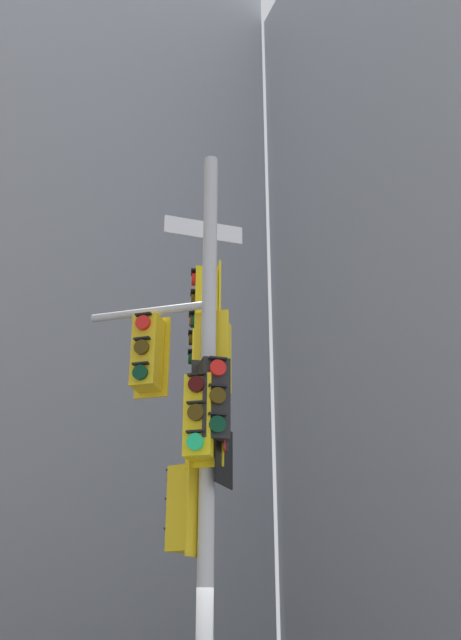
# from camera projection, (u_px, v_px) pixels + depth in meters

# --- Properties ---
(building_mid_block) EXTENTS (16.51, 16.51, 44.96)m
(building_mid_block) POSITION_uv_depth(u_px,v_px,m) (76.00, 235.00, 39.08)
(building_mid_block) COLOR #9399A3
(building_mid_block) RESTS_ON ground
(signal_pole_assembly) EXTENTS (2.41, 3.30, 8.40)m
(signal_pole_assembly) POSITION_uv_depth(u_px,v_px,m) (199.00, 391.00, 9.01)
(signal_pole_assembly) COLOR #B2B2B5
(signal_pole_assembly) RESTS_ON ground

